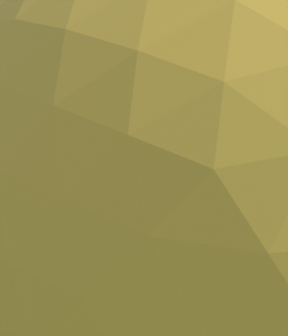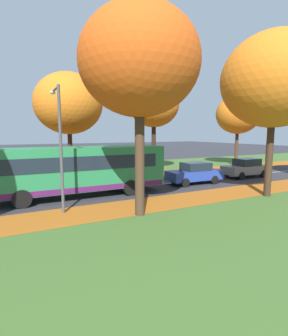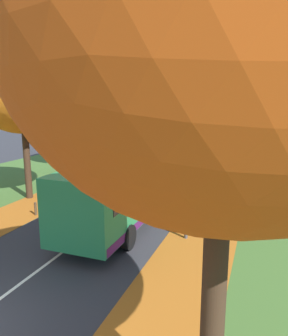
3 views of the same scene
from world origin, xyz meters
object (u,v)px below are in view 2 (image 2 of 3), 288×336
Objects in this scene: tree_right_near at (139,62)px; streetlamp_right at (59,135)px; bollard_fifth at (46,181)px; bollard_fourth at (4,183)px; tree_left_far at (238,114)px; car_grey_following at (246,168)px; tree_right_mid at (274,81)px; tree_left_near at (69,104)px; car_blue_lead at (194,173)px; bus at (79,169)px; tree_left_mid at (154,105)px.

tree_right_near is 4.98m from streetlamp_right.
bollard_fourth is at bearing -91.49° from bollard_fifth.
tree_right_near reaches higher than streetlamp_right.
car_grey_following is at bearing -41.36° from tree_left_far.
car_grey_following is (-5.48, 4.34, -6.02)m from tree_right_mid.
car_blue_lead is (6.80, 7.74, -5.39)m from tree_left_near.
car_grey_following is at bearing 91.12° from bus.
car_blue_lead is (-4.91, 7.09, -6.06)m from tree_right_near.
tree_left_near is 2.06× the size of car_grey_following.
tree_right_near is at bearing -91.66° from tree_right_mid.
tree_right_near reaches higher than car_blue_lead.
tree_right_near is 12.75× the size of bollard_fourth.
tree_right_mid reaches higher than bollard_fifth.
tree_left_far is at bearing 120.23° from car_blue_lead.
bus reaches higher than bollard_fourth.
bus is at bearing -88.88° from car_grey_following.
tree_left_far is at bearing 138.64° from car_grey_following.
tree_left_far is 14.18m from car_blue_lead.
tree_left_mid is 2.06× the size of car_blue_lead.
tree_right_mid is 2.24× the size of car_blue_lead.
tree_left_mid is 12.51m from bollard_fifth.
tree_right_mid is 8.07m from car_blue_lead.
tree_left_mid reaches higher than car_blue_lead.
tree_left_far is at bearing 139.98° from tree_right_mid.
bollard_fifth is at bearing 178.70° from streetlamp_right.
streetlamp_right is 0.58× the size of bus.
car_blue_lead is (4.56, 10.05, 0.49)m from bollard_fifth.
tree_left_far is 21.84m from tree_right_near.
tree_right_mid is 12.38m from streetlamp_right.
car_grey_following is (6.34, -5.58, -5.13)m from tree_left_far.
tree_right_mid is 1.59× the size of streetlamp_right.
tree_left_near is at bearing -142.32° from tree_right_mid.
tree_right_mid is (11.81, -9.92, 0.89)m from tree_left_far.
tree_left_mid is 0.95× the size of tree_right_near.
bus is at bearing -90.22° from car_blue_lead.
tree_right_near is 7.34m from bus.
tree_left_near is 8.24m from tree_left_mid.
tree_left_far is 23.64m from streetlamp_right.
tree_right_mid is at bearing 88.34° from tree_right_near.
bollard_fourth is at bearing -103.04° from car_grey_following.
tree_right_mid reaches higher than bus.
tree_right_mid is at bearing 55.54° from bollard_fourth.
bollard_fifth is (-9.72, -11.55, -6.50)m from tree_right_mid.
tree_right_mid reaches higher than car_blue_lead.
streetlamp_right is (7.26, 2.55, 3.37)m from bollard_fourth.
bollard_fourth is at bearing -124.46° from tree_right_mid.
bollard_fourth is 0.17× the size of car_grey_following.
tree_right_near is 15.20m from car_grey_following.
tree_left_near is at bearing 171.84° from bus.
bollard_fifth is at bearing -162.61° from tree_right_near.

